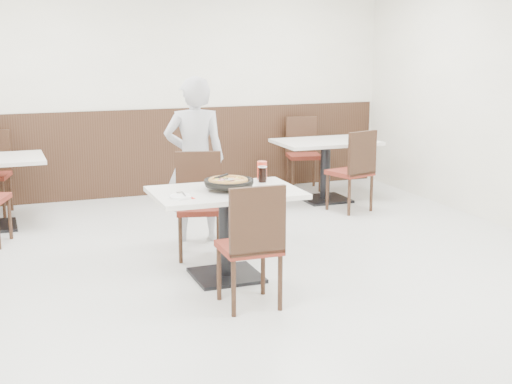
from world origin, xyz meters
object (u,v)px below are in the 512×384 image
object	(u,v)px
bg_chair_right_near	(350,170)
bg_table_right	(325,171)
chair_far	(199,206)
cola_glass	(262,175)
chair_near	(249,244)
bg_chair_right_far	(304,154)
red_cup	(262,170)
pizza_pan	(229,185)
diner_person	(195,160)
side_plate	(181,197)
pizza	(228,183)
main_table	(226,234)

from	to	relation	value
bg_chair_right_near	bg_table_right	bearing A→B (deg)	75.78
chair_far	cola_glass	world-z (taller)	chair_far
chair_near	bg_chair_right_far	size ratio (longest dim) A/B	1.00
red_cup	chair_near	bearing A→B (deg)	-116.00
chair_near	red_cup	world-z (taller)	chair_near
pizza_pan	cola_glass	distance (m)	0.43
chair_near	pizza_pan	xyz separation A→B (m)	(0.07, 0.67, 0.32)
pizza_pan	diner_person	world-z (taller)	diner_person
side_plate	red_cup	xyz separation A→B (m)	(0.86, 0.48, 0.07)
diner_person	chair_near	bearing A→B (deg)	98.13
pizza_pan	pizza	world-z (taller)	pizza
chair_near	chair_far	distance (m)	1.31
side_plate	red_cup	world-z (taller)	red_cup
cola_glass	bg_table_right	world-z (taller)	cola_glass
bg_table_right	bg_chair_right_far	distance (m)	0.70
main_table	pizza	world-z (taller)	pizza
cola_glass	bg_chair_right_near	xyz separation A→B (m)	(1.68, 1.56, -0.34)
chair_near	bg_chair_right_far	distance (m)	4.28
chair_near	main_table	bearing A→B (deg)	87.19
main_table	pizza_pan	distance (m)	0.42
bg_table_right	pizza	bearing A→B (deg)	-131.00
bg_table_right	bg_chair_right_near	distance (m)	0.59
main_table	bg_chair_right_near	distance (m)	2.73
side_plate	chair_far	bearing A→B (deg)	64.56
cola_glass	bg_chair_right_far	size ratio (longest dim) A/B	0.14
main_table	chair_near	distance (m)	0.68
diner_person	bg_chair_right_near	distance (m)	2.12
pizza	bg_chair_right_far	world-z (taller)	bg_chair_right_far
pizza_pan	pizza	bearing A→B (deg)	111.18
chair_near	red_cup	distance (m)	1.17
chair_far	bg_chair_right_near	distance (m)	2.41
pizza	diner_person	size ratio (longest dim) A/B	0.18
pizza	cola_glass	bearing A→B (deg)	27.92
pizza	bg_chair_right_near	xyz separation A→B (m)	(2.06, 1.76, -0.34)
diner_person	bg_chair_right_near	world-z (taller)	diner_person
chair_far	cola_glass	size ratio (longest dim) A/B	7.31
bg_table_right	bg_chair_right_far	size ratio (longest dim) A/B	1.26
main_table	pizza_pan	bearing A→B (deg)	-5.50
chair_far	red_cup	bearing A→B (deg)	161.71
pizza	bg_chair_right_near	bearing A→B (deg)	40.40
main_table	side_plate	bearing A→B (deg)	-161.07
bg_chair_right_near	cola_glass	bearing A→B (deg)	-154.24
red_cup	bg_chair_right_near	xyz separation A→B (m)	(1.64, 1.43, -0.35)
chair_near	pizza	size ratio (longest dim) A/B	3.27
red_cup	bg_chair_right_far	world-z (taller)	bg_chair_right_far
cola_glass	red_cup	bearing A→B (deg)	70.49
chair_far	pizza	xyz separation A→B (m)	(0.07, -0.64, 0.34)
pizza_pan	cola_glass	world-z (taller)	cola_glass
side_plate	bg_chair_right_near	distance (m)	3.16
main_table	bg_table_right	bearing A→B (deg)	48.73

